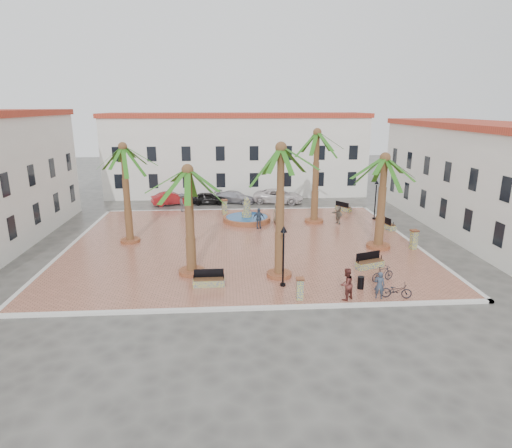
% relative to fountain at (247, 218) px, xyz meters
% --- Properties ---
extents(ground, '(120.00, 120.00, 0.00)m').
position_rel_fountain_xyz_m(ground, '(-0.58, -6.28, -0.45)').
color(ground, '#56544F').
rests_on(ground, ground).
extents(plaza, '(26.00, 22.00, 0.15)m').
position_rel_fountain_xyz_m(plaza, '(-0.58, -6.28, -0.38)').
color(plaza, '#B36951').
rests_on(plaza, ground).
extents(kerb_n, '(26.30, 0.30, 0.16)m').
position_rel_fountain_xyz_m(kerb_n, '(-0.58, 4.72, -0.37)').
color(kerb_n, silver).
rests_on(kerb_n, ground).
extents(kerb_s, '(26.30, 0.30, 0.16)m').
position_rel_fountain_xyz_m(kerb_s, '(-0.58, -17.28, -0.37)').
color(kerb_s, silver).
rests_on(kerb_s, ground).
extents(kerb_e, '(0.30, 22.30, 0.16)m').
position_rel_fountain_xyz_m(kerb_e, '(12.42, -6.28, -0.37)').
color(kerb_e, silver).
rests_on(kerb_e, ground).
extents(kerb_w, '(0.30, 22.30, 0.16)m').
position_rel_fountain_xyz_m(kerb_w, '(-13.58, -6.28, -0.37)').
color(kerb_w, silver).
rests_on(kerb_w, ground).
extents(building_north, '(30.40, 7.40, 9.50)m').
position_rel_fountain_xyz_m(building_north, '(-0.58, 13.71, 4.31)').
color(building_north, white).
rests_on(building_north, ground).
extents(building_east, '(7.40, 26.40, 9.00)m').
position_rel_fountain_xyz_m(building_east, '(19.41, -4.28, 4.06)').
color(building_east, white).
rests_on(building_east, ground).
extents(fountain, '(4.30, 4.30, 2.22)m').
position_rel_fountain_xyz_m(fountain, '(0.00, 0.00, 0.00)').
color(fountain, '#A05532').
rests_on(fountain, plaza).
extents(palm_nw, '(4.87, 4.87, 7.62)m').
position_rel_fountain_xyz_m(palm_nw, '(-9.27, -5.57, 6.16)').
color(palm_nw, '#A05532').
rests_on(palm_nw, plaza).
extents(palm_sw, '(5.32, 5.32, 6.87)m').
position_rel_fountain_xyz_m(palm_sw, '(-4.02, -12.35, 5.36)').
color(palm_sw, '#A05532').
rests_on(palm_sw, plaza).
extents(palm_s, '(5.01, 5.01, 8.19)m').
position_rel_fountain_xyz_m(palm_s, '(1.39, -13.15, 6.69)').
color(palm_s, '#A05532').
rests_on(palm_s, plaza).
extents(palm_e, '(5.63, 5.63, 7.02)m').
position_rel_fountain_xyz_m(palm_e, '(9.37, -8.18, 5.46)').
color(palm_e, '#A05532').
rests_on(palm_e, plaza).
extents(palm_ne, '(5.45, 5.45, 8.33)m').
position_rel_fountain_xyz_m(palm_ne, '(6.04, -0.77, 6.75)').
color(palm_ne, '#A05532').
rests_on(palm_ne, plaza).
extents(bench_s, '(1.84, 0.59, 0.97)m').
position_rel_fountain_xyz_m(bench_s, '(-2.87, -14.39, -0.03)').
color(bench_s, gray).
rests_on(bench_s, plaza).
extents(bench_se, '(2.01, 1.17, 1.01)m').
position_rel_fountain_xyz_m(bench_se, '(7.40, -12.16, -0.02)').
color(bench_se, gray).
rests_on(bench_se, plaza).
extents(bench_e, '(1.11, 2.10, 1.06)m').
position_rel_fountain_xyz_m(bench_e, '(11.80, -3.15, -0.00)').
color(bench_e, gray).
rests_on(bench_e, plaza).
extents(bench_ne, '(1.43, 1.75, 0.93)m').
position_rel_fountain_xyz_m(bench_ne, '(9.82, 3.38, -0.04)').
color(bench_ne, gray).
rests_on(bench_ne, plaza).
extents(lamppost_s, '(0.39, 0.39, 3.63)m').
position_rel_fountain_xyz_m(lamppost_s, '(1.43, -14.65, 2.16)').
color(lamppost_s, black).
rests_on(lamppost_s, plaza).
extents(lamppost_e, '(0.40, 0.40, 3.65)m').
position_rel_fountain_xyz_m(lamppost_e, '(11.82, -0.08, 2.17)').
color(lamppost_e, black).
rests_on(lamppost_e, plaza).
extents(bollard_se, '(0.47, 0.47, 1.25)m').
position_rel_fountain_xyz_m(bollard_se, '(2.11, -16.53, 0.34)').
color(bollard_se, gray).
rests_on(bollard_se, plaza).
extents(bollard_n, '(0.64, 0.64, 1.48)m').
position_rel_fountain_xyz_m(bollard_n, '(-2.03, 2.51, 0.47)').
color(bollard_n, gray).
rests_on(bollard_n, plaza).
extents(bollard_e, '(0.60, 0.60, 1.45)m').
position_rel_fountain_xyz_m(bollard_e, '(11.82, -8.67, 0.45)').
color(bollard_e, gray).
rests_on(bollard_e, plaza).
extents(litter_bin, '(0.38, 0.38, 0.73)m').
position_rel_fountain_xyz_m(litter_bin, '(5.84, -15.34, 0.06)').
color(litter_bin, black).
rests_on(litter_bin, plaza).
extents(cyclist_a, '(0.65, 0.53, 1.55)m').
position_rel_fountain_xyz_m(cyclist_a, '(6.43, -16.68, 0.47)').
color(cyclist_a, '#343E50').
rests_on(cyclist_a, plaza).
extents(bicycle_a, '(1.73, 0.88, 0.87)m').
position_rel_fountain_xyz_m(bicycle_a, '(7.40, -16.68, 0.13)').
color(bicycle_a, black).
rests_on(bicycle_a, plaza).
extents(cyclist_b, '(1.10, 1.05, 1.78)m').
position_rel_fountain_xyz_m(cyclist_b, '(4.60, -16.68, 0.59)').
color(cyclist_b, '#5D2823').
rests_on(cyclist_b, plaza).
extents(bicycle_b, '(1.63, 0.99, 0.95)m').
position_rel_fountain_xyz_m(bicycle_b, '(7.47, -14.38, 0.17)').
color(bicycle_b, black).
rests_on(bicycle_b, plaza).
extents(pedestrian_fountain_a, '(1.02, 0.79, 1.84)m').
position_rel_fountain_xyz_m(pedestrian_fountain_a, '(2.68, -0.88, 0.62)').
color(pedestrian_fountain_a, '#786347').
rests_on(pedestrian_fountain_a, plaza).
extents(pedestrian_fountain_b, '(1.10, 0.62, 1.77)m').
position_rel_fountain_xyz_m(pedestrian_fountain_b, '(0.89, -2.46, 0.58)').
color(pedestrian_fountain_b, '#32455D').
rests_on(pedestrian_fountain_b, plaza).
extents(pedestrian_north, '(1.02, 1.34, 1.84)m').
position_rel_fountain_xyz_m(pedestrian_north, '(-6.23, 4.12, 0.62)').
color(pedestrian_north, '#48484C').
rests_on(pedestrian_north, plaza).
extents(pedestrian_east, '(0.94, 1.57, 1.61)m').
position_rel_fountain_xyz_m(pedestrian_east, '(8.05, -1.42, 0.51)').
color(pedestrian_east, '#766C5D').
rests_on(pedestrian_east, plaza).
extents(car_black, '(3.91, 1.71, 1.31)m').
position_rel_fountain_xyz_m(car_black, '(-3.82, 7.84, 0.20)').
color(car_black, black).
rests_on(car_black, ground).
extents(car_red, '(4.46, 2.75, 1.39)m').
position_rel_fountain_xyz_m(car_red, '(-7.75, 7.87, 0.24)').
color(car_red, maroon).
rests_on(car_red, ground).
extents(car_silver, '(4.72, 3.34, 1.27)m').
position_rel_fountain_xyz_m(car_silver, '(-0.90, 8.42, 0.18)').
color(car_silver, '#B5B4BD').
rests_on(car_silver, ground).
extents(car_white, '(5.85, 3.66, 1.51)m').
position_rel_fountain_xyz_m(car_white, '(3.85, 8.04, 0.30)').
color(car_white, silver).
rests_on(car_white, ground).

